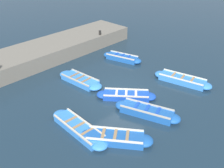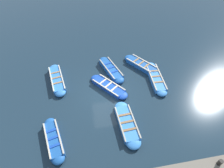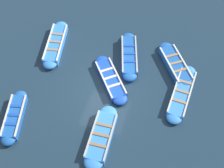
{
  "view_description": "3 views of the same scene",
  "coord_description": "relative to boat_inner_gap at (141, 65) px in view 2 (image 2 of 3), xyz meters",
  "views": [
    {
      "loc": [
        8.81,
        -10.04,
        8.27
      ],
      "look_at": [
        -0.72,
        0.02,
        0.36
      ],
      "focal_mm": 42.0,
      "sensor_mm": 36.0,
      "label": 1
    },
    {
      "loc": [
        -8.43,
        1.15,
        9.69
      ],
      "look_at": [
        0.48,
        -0.4,
        0.47
      ],
      "focal_mm": 28.0,
      "sensor_mm": 36.0,
      "label": 2
    },
    {
      "loc": [
        -8.86,
        -3.29,
        13.72
      ],
      "look_at": [
        0.18,
        -0.35,
        0.32
      ],
      "focal_mm": 50.0,
      "sensor_mm": 36.0,
      "label": 3
    }
  ],
  "objects": [
    {
      "name": "ground_plane",
      "position": [
        -2.61,
        3.28,
        -0.19
      ],
      "size": [
        120.0,
        120.0,
        0.0
      ],
      "primitive_type": "plane",
      "color": "#1C303F"
    },
    {
      "name": "boat_inner_gap",
      "position": [
        0.0,
        0.0,
        0.0
      ],
      "size": [
        3.31,
        2.7,
        0.44
      ],
      "color": "#1E59AD",
      "rests_on": "ground"
    },
    {
      "name": "boat_near_quay",
      "position": [
        -1.76,
        -0.69,
        -0.02
      ],
      "size": [
        3.89,
        1.05,
        0.4
      ],
      "color": "#3884E0",
      "rests_on": "ground"
    },
    {
      "name": "boat_stern_in",
      "position": [
        -5.4,
        2.5,
        -0.02
      ],
      "size": [
        3.52,
        1.14,
        0.4
      ],
      "color": "#3884E0",
      "rests_on": "ground"
    },
    {
      "name": "boat_outer_left",
      "position": [
        -0.63,
        6.99,
        0.01
      ],
      "size": [
        3.82,
        1.53,
        0.45
      ],
      "color": "#3884E0",
      "rests_on": "ground"
    },
    {
      "name": "boat_far_corner",
      "position": [
        -0.18,
        2.63,
        0.01
      ],
      "size": [
        3.64,
        1.83,
        0.46
      ],
      "color": "#1E59AD",
      "rests_on": "ground"
    },
    {
      "name": "boat_outer_right",
      "position": [
        -2.04,
        3.14,
        -0.02
      ],
      "size": [
        3.19,
        2.79,
        0.39
      ],
      "color": "#1947B7",
      "rests_on": "ground"
    },
    {
      "name": "boat_broadside",
      "position": [
        -5.73,
        6.94,
        0.0
      ],
      "size": [
        3.19,
        1.47,
        0.44
      ],
      "color": "#1E59AD",
      "rests_on": "ground"
    },
    {
      "name": "bollard_north",
      "position": [
        -8.85,
        -1.11,
        1.07
      ],
      "size": [
        0.2,
        0.2,
        0.35
      ],
      "primitive_type": "cylinder",
      "color": "black",
      "rests_on": "quay_wall"
    }
  ]
}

